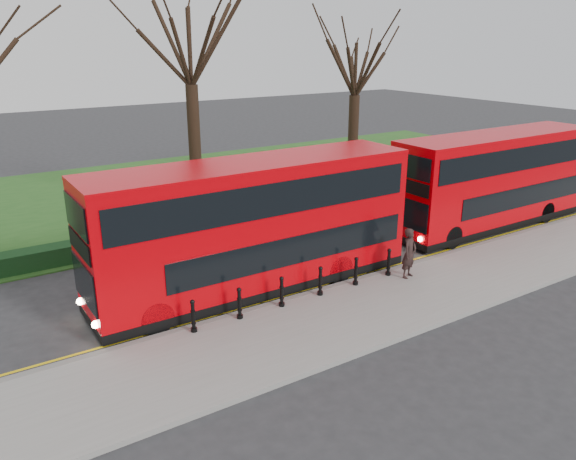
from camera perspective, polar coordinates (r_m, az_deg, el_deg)
ground at (r=19.86m, az=-2.42°, el=-6.53°), size 120.00×120.00×0.00m
pavement at (r=17.58m, az=2.64°, el=-9.85°), size 60.00×4.00×0.15m
kerb at (r=19.06m, az=-0.88°, el=-7.42°), size 60.00×0.25×0.16m
grass_verge at (r=32.92m, az=-15.86°, el=3.24°), size 60.00×18.00×0.06m
hedge at (r=25.39m, az=-10.27°, el=-0.06°), size 60.00×0.90×0.80m
yellow_line_outer at (r=19.32m, az=-1.35°, el=-7.27°), size 60.00×0.10×0.01m
yellow_line_inner at (r=19.47m, az=-1.66°, el=-7.05°), size 60.00×0.10×0.01m
tree_mid at (r=27.77m, az=-10.03°, el=18.62°), size 7.49×7.49×11.70m
tree_right at (r=33.07m, az=6.90°, el=16.44°), size 6.31×6.31×9.87m
bollard_row at (r=18.87m, az=1.37°, el=-5.77°), size 7.97×0.15×1.00m
bus_lead at (r=19.41m, az=-3.43°, el=0.28°), size 11.65×2.67×4.64m
bus_rear at (r=28.01m, az=20.25°, el=4.74°), size 11.09×2.55×4.41m
pedestrian at (r=20.97m, az=12.22°, el=-2.30°), size 0.80×0.65×1.88m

